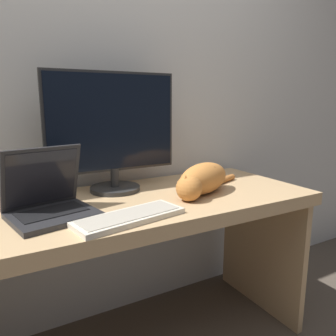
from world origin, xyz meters
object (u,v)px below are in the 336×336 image
(monitor, at_px, (113,131))
(laptop, at_px, (50,203))
(external_keyboard, at_px, (129,217))
(cat, at_px, (202,179))

(monitor, height_order, laptop, monitor)
(external_keyboard, distance_m, cat, 0.45)
(external_keyboard, relative_size, cat, 0.89)
(monitor, relative_size, external_keyboard, 1.45)
(laptop, height_order, external_keyboard, laptop)
(cat, bearing_deg, external_keyboard, 177.81)
(monitor, xyz_separation_m, laptop, (-0.34, -0.23, -0.23))
(external_keyboard, bearing_deg, cat, 9.20)
(monitor, distance_m, cat, 0.47)
(external_keyboard, bearing_deg, monitor, 66.63)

